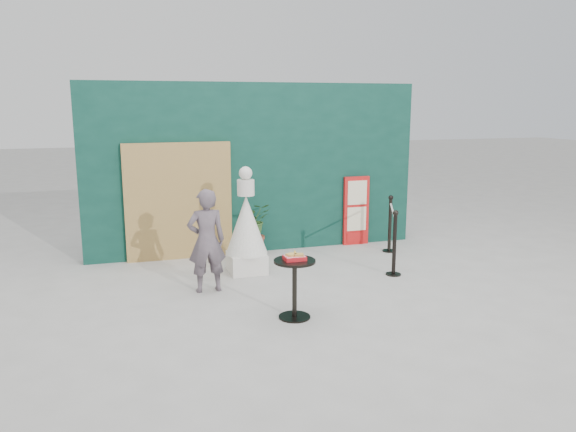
{
  "coord_description": "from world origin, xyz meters",
  "views": [
    {
      "loc": [
        -2.44,
        -6.57,
        2.64
      ],
      "look_at": [
        0.0,
        1.2,
        1.0
      ],
      "focal_mm": 35.0,
      "sensor_mm": 36.0,
      "label": 1
    }
  ],
  "objects": [
    {
      "name": "cafe_table",
      "position": [
        -0.37,
        -0.25,
        0.5
      ],
      "size": [
        0.52,
        0.52,
        0.75
      ],
      "color": "black",
      "rests_on": "ground"
    },
    {
      "name": "bamboo_fence",
      "position": [
        -1.4,
        2.94,
        1.0
      ],
      "size": [
        1.8,
        0.08,
        2.0
      ],
      "primitive_type": "cube",
      "color": "tan",
      "rests_on": "ground"
    },
    {
      "name": "planter",
      "position": [
        -0.1,
        2.88,
        0.53
      ],
      "size": [
        0.54,
        0.47,
        0.92
      ],
      "color": "brown",
      "rests_on": "ground"
    },
    {
      "name": "woman",
      "position": [
        -1.24,
        1.09,
        0.74
      ],
      "size": [
        0.55,
        0.37,
        1.48
      ],
      "primitive_type": "imported",
      "rotation": [
        0.0,
        0.0,
        3.18
      ],
      "color": "#62545C",
      "rests_on": "ground"
    },
    {
      "name": "food_basket",
      "position": [
        -0.37,
        -0.25,
        0.79
      ],
      "size": [
        0.26,
        0.19,
        0.11
      ],
      "color": "red",
      "rests_on": "cafe_table"
    },
    {
      "name": "ground",
      "position": [
        0.0,
        0.0,
        0.0
      ],
      "size": [
        60.0,
        60.0,
        0.0
      ],
      "primitive_type": "plane",
      "color": "#ADAAA5",
      "rests_on": "ground"
    },
    {
      "name": "statue",
      "position": [
        -0.49,
        1.82,
        0.69
      ],
      "size": [
        0.66,
        0.66,
        1.69
      ],
      "color": "silver",
      "rests_on": "ground"
    },
    {
      "name": "menu_board",
      "position": [
        1.9,
        2.95,
        0.65
      ],
      "size": [
        0.5,
        0.07,
        1.3
      ],
      "color": "red",
      "rests_on": "ground"
    },
    {
      "name": "back_wall",
      "position": [
        0.0,
        3.15,
        1.5
      ],
      "size": [
        6.0,
        0.3,
        3.0
      ],
      "primitive_type": "cube",
      "color": "#0B3229",
      "rests_on": "ground"
    },
    {
      "name": "stanchion_barrier",
      "position": [
        1.96,
        1.63,
        0.49
      ],
      "size": [
        0.84,
        1.54,
        1.03
      ],
      "color": "black",
      "rests_on": "ground"
    }
  ]
}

